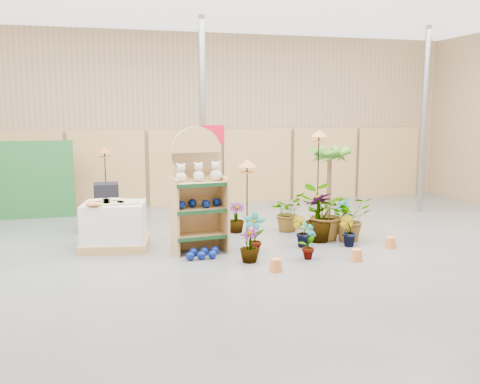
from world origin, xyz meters
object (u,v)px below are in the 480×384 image
at_px(bird_table_front, 247,166).
at_px(potted_plant_2, 323,213).
at_px(display_shelf, 198,194).
at_px(pallet_stack, 114,225).

height_order(bird_table_front, potted_plant_2, bird_table_front).
bearing_deg(bird_table_front, display_shelf, -177.13).
relative_size(bird_table_front, potted_plant_2, 1.53).
distance_m(display_shelf, bird_table_front, 1.05).
height_order(display_shelf, pallet_stack, display_shelf).
bearing_deg(display_shelf, pallet_stack, 155.19).
xyz_separation_m(bird_table_front, potted_plant_2, (1.57, 0.06, -0.97)).
bearing_deg(display_shelf, bird_table_front, -2.70).
distance_m(display_shelf, pallet_stack, 1.66).
distance_m(bird_table_front, potted_plant_2, 1.84).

